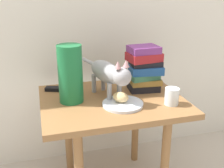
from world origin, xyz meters
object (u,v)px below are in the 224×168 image
object	(u,v)px
side_table	(112,113)
bread_roll	(121,97)
cat	(109,73)
green_vase	(70,74)
book_stack	(144,69)
candle_jar	(172,97)
plate	(123,104)
tv_remote	(59,89)

from	to	relation	value
side_table	bread_roll	bearing A→B (deg)	-76.17
bread_roll	cat	world-z (taller)	cat
bread_roll	green_vase	world-z (taller)	green_vase
book_stack	candle_jar	world-z (taller)	book_stack
cat	green_vase	size ratio (longest dim) A/B	1.59
plate	cat	size ratio (longest dim) A/B	0.44
bread_roll	cat	distance (m)	0.15
plate	green_vase	world-z (taller)	green_vase
plate	green_vase	bearing A→B (deg)	153.40
green_vase	cat	bearing A→B (deg)	0.40
cat	book_stack	distance (m)	0.22
book_stack	plate	bearing A→B (deg)	-136.28
side_table	bread_roll	distance (m)	0.15
side_table	cat	size ratio (longest dim) A/B	1.58
book_stack	green_vase	size ratio (longest dim) A/B	0.87
green_vase	tv_remote	size ratio (longest dim) A/B	1.94
candle_jar	plate	bearing A→B (deg)	167.51
candle_jar	tv_remote	bearing A→B (deg)	147.32
cat	tv_remote	xyz separation A→B (m)	(-0.25, 0.16, -0.12)
candle_jar	cat	bearing A→B (deg)	148.16
bread_roll	tv_remote	bearing A→B (deg)	135.88
bread_roll	cat	size ratio (longest dim) A/B	0.17
bread_roll	candle_jar	xyz separation A→B (m)	(0.24, -0.06, -0.00)
plate	candle_jar	size ratio (longest dim) A/B	2.38
bread_roll	side_table	bearing A→B (deg)	103.83
green_vase	book_stack	bearing A→B (deg)	6.88
side_table	candle_jar	world-z (taller)	candle_jar
candle_jar	bread_roll	bearing A→B (deg)	165.16
side_table	plate	size ratio (longest dim) A/B	3.63
bread_roll	book_stack	xyz separation A→B (m)	(0.18, 0.16, 0.09)
bread_roll	book_stack	size ratio (longest dim) A/B	0.32
plate	side_table	bearing A→B (deg)	106.04
side_table	plate	xyz separation A→B (m)	(0.03, -0.10, 0.09)
book_stack	candle_jar	bearing A→B (deg)	-74.54
cat	tv_remote	world-z (taller)	cat
side_table	green_vase	world-z (taller)	green_vase
plate	tv_remote	distance (m)	0.40
plate	book_stack	size ratio (longest dim) A/B	0.80
bread_roll	tv_remote	distance (m)	0.39
book_stack	green_vase	distance (m)	0.41
book_stack	cat	bearing A→B (deg)	-167.41
side_table	green_vase	bearing A→B (deg)	174.43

